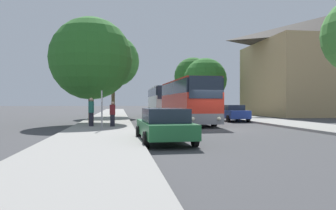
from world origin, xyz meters
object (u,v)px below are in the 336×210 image
at_px(parked_car_right_near, 233,113).
at_px(tree_right_far, 193,76).
at_px(pedestrian_waiting_near, 112,114).
at_px(pedestrian_waiting_far, 91,112).
at_px(tree_left_far, 113,61).
at_px(bus_middle, 162,101).
at_px(parked_car_left_curb, 164,125).
at_px(tree_left_near, 91,59).
at_px(bus_stop_sign, 102,105).
at_px(tree_right_mid, 205,80).
at_px(bus_front, 187,101).

xyz_separation_m(parked_car_right_near, tree_right_far, (2.26, 26.12, 5.37)).
distance_m(pedestrian_waiting_near, pedestrian_waiting_far, 1.43).
bearing_deg(pedestrian_waiting_far, tree_right_far, -28.62).
distance_m(pedestrian_waiting_near, tree_left_far, 17.39).
xyz_separation_m(bus_middle, tree_right_far, (7.07, 13.66, 4.25)).
bearing_deg(parked_car_left_curb, pedestrian_waiting_near, 104.06).
xyz_separation_m(parked_car_right_near, pedestrian_waiting_near, (-10.52, -6.70, 0.18)).
relative_size(pedestrian_waiting_far, tree_left_near, 0.23).
relative_size(parked_car_right_near, tree_left_far, 0.45).
height_order(pedestrian_waiting_near, tree_left_near, tree_left_near).
relative_size(pedestrian_waiting_near, tree_left_far, 0.17).
height_order(parked_car_right_near, tree_right_far, tree_right_far).
xyz_separation_m(bus_stop_sign, tree_right_mid, (13.96, 29.88, 3.66)).
height_order(bus_stop_sign, tree_left_near, tree_left_near).
distance_m(bus_middle, tree_left_near, 16.80).
relative_size(parked_car_left_curb, tree_left_near, 0.58).
bearing_deg(bus_middle, parked_car_right_near, -68.09).
bearing_deg(tree_left_near, parked_car_right_near, 10.52).
distance_m(parked_car_left_curb, tree_left_near, 13.66).
bearing_deg(pedestrian_waiting_far, tree_left_far, -8.98).
height_order(bus_front, parked_car_right_near, bus_front).
bearing_deg(tree_right_far, parked_car_right_near, -94.93).
distance_m(pedestrian_waiting_far, tree_right_far, 35.75).
bearing_deg(tree_left_far, tree_right_far, 51.38).
distance_m(parked_car_left_curb, tree_right_mid, 37.07).
distance_m(bus_front, tree_right_far, 29.60).
distance_m(tree_left_near, tree_left_far, 12.23).
bearing_deg(pedestrian_waiting_near, pedestrian_waiting_far, -65.04).
distance_m(pedestrian_waiting_far, tree_right_mid, 30.90).
bearing_deg(parked_car_left_curb, pedestrian_waiting_far, 111.76).
relative_size(bus_stop_sign, tree_left_far, 0.24).
bearing_deg(bus_middle, parked_car_left_curb, -96.40).
height_order(bus_stop_sign, tree_right_far, tree_right_far).
height_order(pedestrian_waiting_far, tree_right_far, tree_right_far).
bearing_deg(bus_front, pedestrian_waiting_near, -144.02).
height_order(bus_middle, parked_car_right_near, bus_middle).
height_order(bus_middle, pedestrian_waiting_near, bus_middle).
bearing_deg(parked_car_right_near, tree_left_near, 11.65).
xyz_separation_m(bus_stop_sign, tree_right_far, (13.30, 35.50, 4.60)).
xyz_separation_m(pedestrian_waiting_near, tree_right_far, (12.77, 32.82, 5.19)).
height_order(bus_front, bus_stop_sign, bus_front).
height_order(bus_stop_sign, pedestrian_waiting_near, bus_stop_sign).
relative_size(pedestrian_waiting_near, pedestrian_waiting_far, 0.87).
distance_m(bus_front, bus_middle, 14.78).
relative_size(pedestrian_waiting_near, tree_right_far, 0.18).
height_order(bus_middle, tree_right_far, tree_right_far).
bearing_deg(parked_car_right_near, bus_middle, -67.74).
distance_m(bus_front, bus_stop_sign, 9.49).
xyz_separation_m(parked_car_left_curb, parked_car_right_near, (8.22, 14.59, 0.02)).
xyz_separation_m(pedestrian_waiting_far, tree_left_far, (1.10, 16.11, 5.34)).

